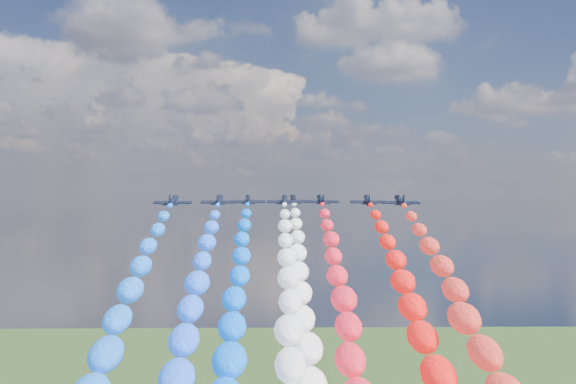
{
  "coord_description": "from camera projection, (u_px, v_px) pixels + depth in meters",
  "views": [
    {
      "loc": [
        -3.17,
        -159.84,
        108.86
      ],
      "look_at": [
        0.0,
        4.0,
        109.2
      ],
      "focal_mm": 43.11,
      "sensor_mm": 36.0,
      "label": 1
    }
  ],
  "objects": [
    {
      "name": "jet_6",
      "position": [
        368.0,
        200.0,
        164.81
      ],
      "size": [
        9.07,
        12.1,
        4.81
      ],
      "primitive_type": null,
      "rotation": [
        0.21,
        0.0,
        -0.05
      ],
      "color": "black"
    },
    {
      "name": "trail_3",
      "position": [
        289.0,
        335.0,
        111.71
      ],
      "size": [
        6.09,
        112.25,
        46.67
      ],
      "primitive_type": null,
      "color": "silver"
    },
    {
      "name": "trail_5",
      "position": [
        345.0,
        331.0,
        114.83
      ],
      "size": [
        6.09,
        112.25,
        46.67
      ],
      "primitive_type": null,
      "color": "red"
    },
    {
      "name": "trail_6",
      "position": [
        418.0,
        341.0,
        106.95
      ],
      "size": [
        6.09,
        112.25,
        46.67
      ],
      "primitive_type": null,
      "color": "red"
    },
    {
      "name": "trail_1",
      "position": [
        189.0,
        344.0,
        104.93
      ],
      "size": [
        6.09,
        112.25,
        46.67
      ],
      "primitive_type": null,
      "color": "#1F58FF"
    },
    {
      "name": "trail_7",
      "position": [
        475.0,
        357.0,
        96.59
      ],
      "size": [
        6.09,
        112.25,
        46.67
      ],
      "primitive_type": null,
      "color": "red"
    },
    {
      "name": "jet_0",
      "position": [
        173.0,
        201.0,
        153.92
      ],
      "size": [
        8.85,
        11.95,
        4.81
      ],
      "primitive_type": null,
      "rotation": [
        0.21,
        0.0,
        -0.03
      ],
      "color": "black"
    },
    {
      "name": "jet_1",
      "position": [
        219.0,
        200.0,
        162.79
      ],
      "size": [
        8.79,
        11.9,
        4.81
      ],
      "primitive_type": null,
      "rotation": [
        0.21,
        0.0,
        -0.02
      ],
      "color": "black"
    },
    {
      "name": "trail_2",
      "position": [
        235.0,
        331.0,
        114.89
      ],
      "size": [
        6.09,
        112.25,
        46.67
      ],
      "primitive_type": null,
      "color": "blue"
    },
    {
      "name": "jet_5",
      "position": [
        321.0,
        200.0,
        172.69
      ],
      "size": [
        9.21,
        12.2,
        4.81
      ],
      "primitive_type": null,
      "rotation": [
        0.21,
        0.0,
        0.06
      ],
      "color": "black"
    },
    {
      "name": "jet_2",
      "position": [
        248.0,
        200.0,
        172.75
      ],
      "size": [
        8.98,
        12.04,
        4.81
      ],
      "primitive_type": null,
      "rotation": [
        0.21,
        0.0,
        0.04
      ],
      "color": "black"
    },
    {
      "name": "jet_3",
      "position": [
        284.0,
        200.0,
        169.57
      ],
      "size": [
        9.06,
        12.09,
        4.81
      ],
      "primitive_type": null,
      "rotation": [
        0.21,
        0.0,
        -0.05
      ],
      "color": "black"
    },
    {
      "name": "trail_4",
      "position": [
        303.0,
        323.0,
        122.07
      ],
      "size": [
        6.09,
        112.25,
        46.67
      ],
      "primitive_type": null,
      "color": "white"
    },
    {
      "name": "jet_7",
      "position": [
        400.0,
        201.0,
        154.45
      ],
      "size": [
        8.54,
        11.72,
        4.81
      ],
      "primitive_type": null,
      "rotation": [
        0.21,
        0.0,
        -0.0
      ],
      "color": "black"
    },
    {
      "name": "trail_0",
      "position": [
        112.0,
        358.0,
        96.06
      ],
      "size": [
        6.09,
        112.25,
        46.67
      ],
      "primitive_type": null,
      "color": "blue"
    },
    {
      "name": "jet_4",
      "position": [
        294.0,
        200.0,
        179.93
      ],
      "size": [
        9.14,
        12.15,
        4.81
      ],
      "primitive_type": null,
      "rotation": [
        0.21,
        0.0,
        0.05
      ],
      "color": "black"
    }
  ]
}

